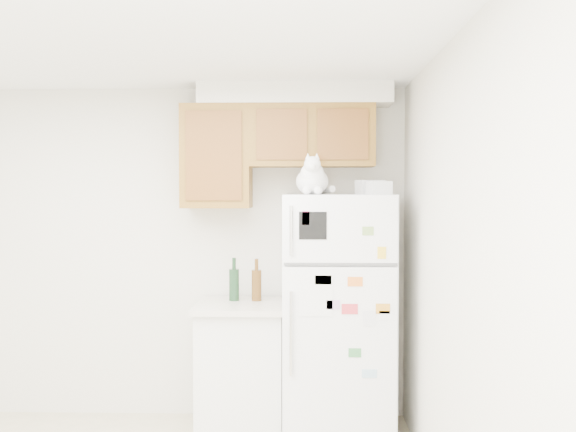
{
  "coord_description": "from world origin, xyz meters",
  "views": [
    {
      "loc": [
        1.16,
        -3.12,
        1.73
      ],
      "look_at": [
        1.03,
        1.55,
        1.55
      ],
      "focal_mm": 42.0,
      "sensor_mm": 36.0,
      "label": 1
    }
  ],
  "objects_px": {
    "refrigerator": "(338,315)",
    "bottle_green": "(234,279)",
    "bottle_amber": "(257,280)",
    "cat": "(313,179)",
    "base_counter": "(241,366)",
    "storage_box_front": "(379,188)",
    "storage_box_back": "(370,187)"
  },
  "relations": [
    {
      "from": "refrigerator",
      "to": "bottle_green",
      "type": "height_order",
      "value": "refrigerator"
    },
    {
      "from": "bottle_amber",
      "to": "refrigerator",
      "type": "bearing_deg",
      "value": -15.8
    },
    {
      "from": "refrigerator",
      "to": "cat",
      "type": "relative_size",
      "value": 4.25
    },
    {
      "from": "base_counter",
      "to": "bottle_amber",
      "type": "distance_m",
      "value": 0.63
    },
    {
      "from": "bottle_green",
      "to": "refrigerator",
      "type": "bearing_deg",
      "value": -12.64
    },
    {
      "from": "refrigerator",
      "to": "cat",
      "type": "bearing_deg",
      "value": -145.06
    },
    {
      "from": "bottle_amber",
      "to": "storage_box_front",
      "type": "bearing_deg",
      "value": -18.72
    },
    {
      "from": "refrigerator",
      "to": "bottle_amber",
      "type": "xyz_separation_m",
      "value": [
        -0.59,
        0.17,
        0.22
      ]
    },
    {
      "from": "storage_box_front",
      "to": "refrigerator",
      "type": "bearing_deg",
      "value": 135.55
    },
    {
      "from": "refrigerator",
      "to": "storage_box_front",
      "type": "xyz_separation_m",
      "value": [
        0.27,
        -0.13,
        0.89
      ]
    },
    {
      "from": "storage_box_back",
      "to": "bottle_amber",
      "type": "bearing_deg",
      "value": 152.24
    },
    {
      "from": "refrigerator",
      "to": "storage_box_front",
      "type": "height_order",
      "value": "storage_box_front"
    },
    {
      "from": "base_counter",
      "to": "storage_box_front",
      "type": "bearing_deg",
      "value": -11.67
    },
    {
      "from": "storage_box_back",
      "to": "bottle_green",
      "type": "relative_size",
      "value": 0.57
    },
    {
      "from": "base_counter",
      "to": "cat",
      "type": "height_order",
      "value": "cat"
    },
    {
      "from": "refrigerator",
      "to": "cat",
      "type": "height_order",
      "value": "cat"
    },
    {
      "from": "storage_box_back",
      "to": "bottle_amber",
      "type": "relative_size",
      "value": 0.58
    },
    {
      "from": "storage_box_back",
      "to": "refrigerator",
      "type": "bearing_deg",
      "value": 171.23
    },
    {
      "from": "cat",
      "to": "bottle_amber",
      "type": "relative_size",
      "value": 1.3
    },
    {
      "from": "storage_box_back",
      "to": "bottle_green",
      "type": "distance_m",
      "value": 1.19
    },
    {
      "from": "refrigerator",
      "to": "bottle_amber",
      "type": "height_order",
      "value": "refrigerator"
    },
    {
      "from": "base_counter",
      "to": "bottle_amber",
      "type": "height_order",
      "value": "bottle_amber"
    },
    {
      "from": "base_counter",
      "to": "storage_box_back",
      "type": "height_order",
      "value": "storage_box_back"
    },
    {
      "from": "cat",
      "to": "refrigerator",
      "type": "bearing_deg",
      "value": 34.94
    },
    {
      "from": "cat",
      "to": "storage_box_back",
      "type": "xyz_separation_m",
      "value": [
        0.41,
        0.17,
        -0.06
      ]
    },
    {
      "from": "storage_box_back",
      "to": "bottle_green",
      "type": "bearing_deg",
      "value": 153.54
    },
    {
      "from": "storage_box_back",
      "to": "bottle_amber",
      "type": "distance_m",
      "value": 1.07
    },
    {
      "from": "cat",
      "to": "storage_box_back",
      "type": "height_order",
      "value": "cat"
    },
    {
      "from": "refrigerator",
      "to": "bottle_amber",
      "type": "relative_size",
      "value": 5.51
    },
    {
      "from": "bottle_amber",
      "to": "base_counter",
      "type": "bearing_deg",
      "value": -138.19
    },
    {
      "from": "refrigerator",
      "to": "bottle_green",
      "type": "relative_size",
      "value": 5.39
    },
    {
      "from": "bottle_green",
      "to": "cat",
      "type": "bearing_deg",
      "value": -27.26
    }
  ]
}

